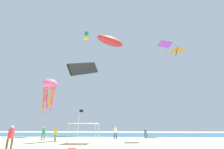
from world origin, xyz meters
TOP-DOWN VIEW (x-y plane):
  - ground at (0.00, 0.00)m, footprint 110.00×110.00m
  - ocean_strip at (0.00, 28.99)m, footprint 110.00×23.77m
  - canopy_tent at (-3.12, 3.88)m, footprint 3.00×2.67m
  - person_near_tent at (-9.64, 7.76)m, footprint 0.48×0.43m
  - person_leftmost at (-7.54, 6.75)m, footprint 0.41×0.46m
  - person_central at (4.98, 13.15)m, footprint 0.43×0.39m
  - person_rightmost at (0.10, 11.60)m, footprint 0.50×0.45m
  - person_far_shore at (-8.24, -1.33)m, footprint 0.45×0.45m
  - banner_flag at (-4.80, 7.84)m, footprint 0.61×0.06m
  - kite_diamond_purple at (8.24, 8.28)m, footprint 2.06×2.08m
  - kite_octopus_pink at (-13.52, 16.35)m, footprint 3.59×3.59m
  - kite_box_teal at (-6.80, 17.63)m, footprint 1.15×1.09m
  - kite_parafoil_black at (-4.42, 7.23)m, footprint 3.74×4.86m
  - kite_inflatable_red at (-1.40, 20.78)m, footprint 7.46×6.59m
  - kite_delta_orange at (13.71, 18.37)m, footprint 3.82×3.80m

SIDE VIEW (x-z plane):
  - ground at x=0.00m, z-range -0.10..0.00m
  - ocean_strip at x=0.00m, z-range 0.00..0.03m
  - person_central at x=4.98m, z-range 0.14..1.76m
  - person_leftmost at x=-7.54m, z-range 0.15..1.90m
  - person_near_tent at x=-9.64m, z-range 0.16..1.98m
  - person_far_shore at x=-8.24m, z-range 0.17..2.07m
  - person_rightmost at x=0.10m, z-range 0.17..2.07m
  - canopy_tent at x=-3.12m, z-range 0.98..3.19m
  - banner_flag at x=-4.80m, z-range 0.39..4.52m
  - kite_octopus_pink at x=-13.52m, z-range 6.34..13.30m
  - kite_parafoil_black at x=-4.42m, z-range 8.32..11.85m
  - kite_diamond_purple at x=8.24m, z-range 12.84..15.53m
  - kite_delta_orange at x=13.71m, z-range 17.03..19.37m
  - kite_box_teal at x=-6.80m, z-range 21.08..22.96m
  - kite_inflatable_red at x=-1.40m, z-range 20.79..23.71m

